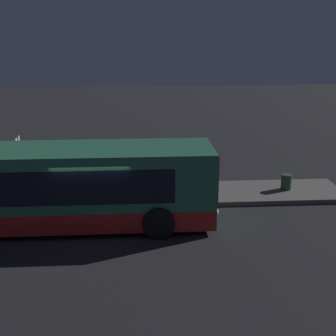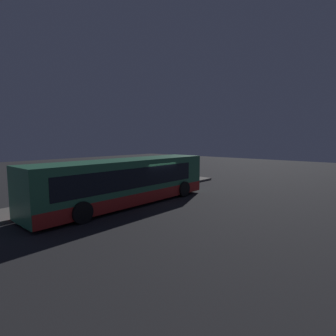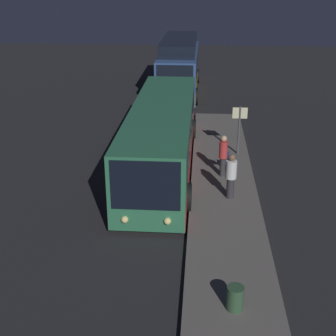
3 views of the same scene
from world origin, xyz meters
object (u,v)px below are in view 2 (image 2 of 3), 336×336
(passenger_boarding, at_px, (136,176))
(trash_bin, at_px, (187,176))
(suitcase, at_px, (107,189))
(sign_post, at_px, (76,176))
(bus_lead, at_px, (125,182))
(passenger_waiting, at_px, (116,179))

(passenger_boarding, xyz_separation_m, trash_bin, (6.36, -0.18, -0.62))
(passenger_boarding, distance_m, suitcase, 2.71)
(passenger_boarding, distance_m, sign_post, 4.76)
(bus_lead, xyz_separation_m, passenger_boarding, (3.37, 2.85, -0.27))
(bus_lead, height_order, suitcase, bus_lead)
(passenger_waiting, xyz_separation_m, sign_post, (-2.64, 0.80, 0.48))
(passenger_boarding, height_order, trash_bin, passenger_boarding)
(sign_post, distance_m, trash_bin, 11.14)
(passenger_waiting, distance_m, trash_bin, 8.44)
(bus_lead, height_order, trash_bin, bus_lead)
(bus_lead, distance_m, passenger_waiting, 2.96)
(passenger_waiting, xyz_separation_m, trash_bin, (8.42, 0.03, -0.64))
(bus_lead, xyz_separation_m, sign_post, (-1.33, 3.44, 0.24))
(sign_post, bearing_deg, passenger_waiting, -16.82)
(passenger_waiting, bearing_deg, sign_post, 110.50)
(suitcase, xyz_separation_m, trash_bin, (8.99, -0.25, 0.01))
(bus_lead, height_order, passenger_waiting, bus_lead)
(passenger_waiting, relative_size, trash_bin, 2.72)
(trash_bin, bearing_deg, passenger_waiting, -179.81)
(passenger_waiting, bearing_deg, trash_bin, -52.49)
(passenger_waiting, bearing_deg, passenger_boarding, -46.80)
(suitcase, distance_m, trash_bin, 8.99)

